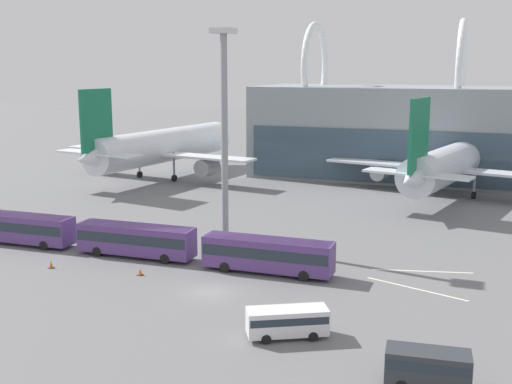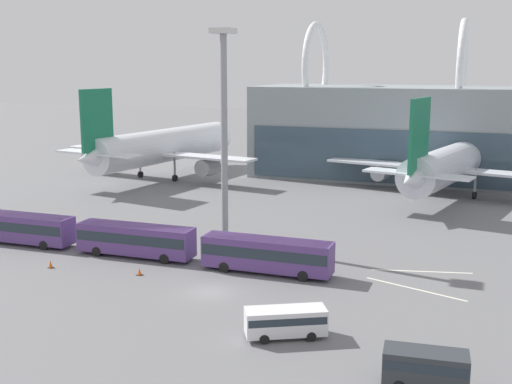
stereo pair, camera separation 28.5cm
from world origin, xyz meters
The scene contains 14 objects.
ground_plane centered at (0.00, 0.00, 0.00)m, with size 440.00×440.00×0.00m, color slate.
airliner_at_gate_near centered at (-30.87, 48.69, 5.52)m, with size 37.29×39.91×15.74m.
airliner_at_gate_far centered at (17.10, 50.52, 4.99)m, with size 38.98×42.84×15.16m.
shuttle_bus_0 centered at (-25.54, 6.84, 1.93)m, with size 12.41×2.84×3.28m.
shuttle_bus_1 centered at (-11.32, 6.89, 1.93)m, with size 12.41×2.87×3.28m.
shuttle_bus_2 centered at (2.91, 6.52, 1.93)m, with size 12.39×2.79×3.28m.
service_van_foreground centered at (8.90, -6.76, 1.27)m, with size 6.04×4.46×2.15m.
service_van_crossing centered at (18.98, -10.77, 1.36)m, with size 5.19×2.52×2.31m.
floodlight_mast centered at (-4.70, 14.56, 13.51)m, with size 2.27×2.27×22.90m.
lane_stripe_0 centered at (16.47, 6.75, 0.00)m, with size 9.47×0.25×0.01m, color silver.
lane_stripe_2 centered at (16.55, 11.93, 0.00)m, with size 9.33×0.25×0.01m, color silver.
lane_stripe_3 centered at (-21.78, 10.18, 0.00)m, with size 10.51×0.25×0.01m, color silver.
traffic_cone_0 centered at (-8.02, 1.86, 0.33)m, with size 0.52×0.52×0.67m.
traffic_cone_2 centered at (-17.16, 0.83, 0.37)m, with size 0.49×0.49×0.76m.
Camera 2 is at (21.64, -47.93, 19.14)m, focal length 45.00 mm.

